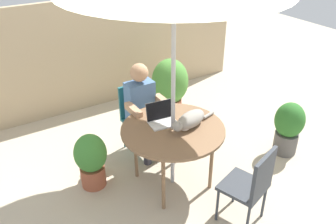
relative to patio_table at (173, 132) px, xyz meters
The scene contains 11 objects.
ground_plane 0.69m from the patio_table, ahead, with size 14.00×14.00×0.00m, color #BCAD93.
fence_back 2.29m from the patio_table, 90.00° to the left, with size 5.21×0.08×1.71m, color tan.
patio_table is the anchor object (origin of this frame).
chair_occupied 0.86m from the patio_table, 90.00° to the left, with size 0.40×0.40×0.89m.
chair_empty 0.98m from the patio_table, 71.27° to the right, with size 0.51×0.51×0.89m.
person_seated 0.68m from the patio_table, 90.00° to the left, with size 0.48×0.48×1.23m.
laptop 0.22m from the patio_table, 101.29° to the left, with size 0.33×0.28×0.21m.
cat 0.23m from the patio_table, 24.42° to the right, with size 0.64×0.30×0.17m.
potted_plant_near_fence 1.56m from the patio_table, 59.03° to the left, with size 0.54×0.54×0.92m.
potted_plant_by_chair 0.97m from the patio_table, 151.02° to the left, with size 0.36×0.36×0.67m.
potted_plant_corner 1.62m from the patio_table, ahead, with size 0.38×0.38×0.72m.
Camera 1 is at (-1.71, -2.66, 2.77)m, focal length 37.46 mm.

